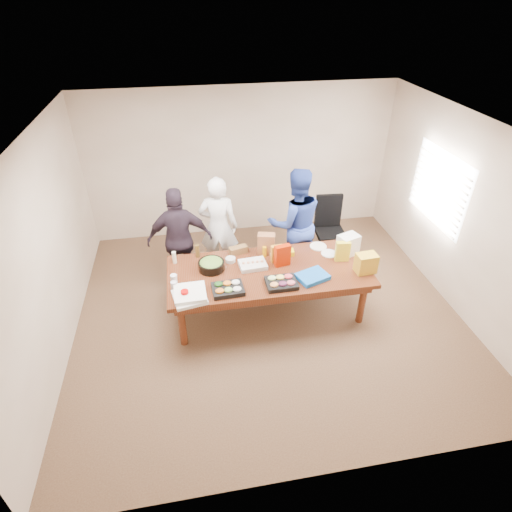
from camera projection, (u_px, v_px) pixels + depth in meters
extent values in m
cube|color=#47301E|center=(268.00, 311.00, 6.14)|extent=(5.50, 5.00, 0.02)
cube|color=white|center=(272.00, 129.00, 4.62)|extent=(5.50, 5.00, 0.02)
cube|color=beige|center=(242.00, 163.00, 7.42)|extent=(5.50, 0.04, 2.70)
cube|color=beige|center=(332.00, 388.00, 3.34)|extent=(5.50, 0.04, 2.70)
cube|color=beige|center=(48.00, 253.00, 4.98)|extent=(0.04, 5.00, 2.70)
cube|color=beige|center=(461.00, 215.00, 5.78)|extent=(0.04, 5.00, 2.70)
cube|color=white|center=(439.00, 188.00, 6.18)|extent=(0.03, 1.40, 1.10)
cube|color=beige|center=(436.00, 188.00, 6.18)|extent=(0.04, 1.36, 1.00)
cube|color=#4C1C0F|center=(268.00, 291.00, 5.93)|extent=(2.80, 1.20, 0.75)
cube|color=black|center=(331.00, 231.00, 7.01)|extent=(0.59, 0.59, 1.07)
imported|color=white|center=(219.00, 227.00, 6.51)|extent=(0.69, 0.52, 1.70)
imported|color=#29419C|center=(295.00, 223.00, 6.48)|extent=(0.90, 0.70, 1.83)
imported|color=#291E29|center=(180.00, 239.00, 6.22)|extent=(0.98, 0.41, 1.67)
cube|color=black|center=(228.00, 289.00, 5.31)|extent=(0.42, 0.34, 0.06)
cube|color=black|center=(281.00, 283.00, 5.42)|extent=(0.41, 0.32, 0.06)
cube|color=silver|center=(253.00, 265.00, 5.76)|extent=(0.39, 0.31, 0.07)
cylinder|color=black|center=(211.00, 266.00, 5.70)|extent=(0.44, 0.44, 0.12)
cube|color=blue|center=(312.00, 277.00, 5.54)|extent=(0.48, 0.42, 0.06)
cube|color=#AF1F00|center=(282.00, 255.00, 5.73)|extent=(0.23, 0.13, 0.32)
cube|color=yellow|center=(343.00, 251.00, 5.83)|extent=(0.21, 0.11, 0.30)
cube|color=#C67A1B|center=(277.00, 254.00, 5.82)|extent=(0.17, 0.09, 0.26)
cylinder|color=silver|center=(273.00, 251.00, 6.00)|extent=(0.09, 0.09, 0.14)
cylinder|color=#DF9A05|center=(264.00, 252.00, 5.95)|extent=(0.06, 0.06, 0.16)
cylinder|color=brown|center=(197.00, 251.00, 5.94)|extent=(0.07, 0.07, 0.20)
cylinder|color=#FEF7CE|center=(174.00, 257.00, 5.81)|extent=(0.07, 0.07, 0.18)
cube|color=yellow|center=(286.00, 252.00, 6.01)|extent=(0.23, 0.14, 0.07)
cube|color=brown|center=(238.00, 250.00, 6.04)|extent=(0.29, 0.18, 0.11)
cube|color=#995A36|center=(266.00, 244.00, 5.98)|extent=(0.27, 0.20, 0.32)
cylinder|color=#B70100|center=(185.00, 295.00, 5.16)|extent=(0.12, 0.12, 0.13)
cylinder|color=silver|center=(174.00, 285.00, 5.33)|extent=(0.08, 0.08, 0.11)
cylinder|color=white|center=(174.00, 279.00, 5.45)|extent=(0.11, 0.11, 0.12)
cube|color=white|center=(190.00, 297.00, 5.19)|extent=(0.46, 0.46, 0.05)
cube|color=white|center=(190.00, 293.00, 5.19)|extent=(0.41, 0.41, 0.05)
cylinder|color=silver|center=(329.00, 253.00, 6.05)|extent=(0.29, 0.29, 0.01)
cylinder|color=silver|center=(318.00, 246.00, 6.20)|extent=(0.32, 0.32, 0.02)
cylinder|color=silver|center=(272.00, 252.00, 6.04)|extent=(0.17, 0.17, 0.05)
cylinder|color=beige|center=(230.00, 260.00, 5.87)|extent=(0.15, 0.15, 0.06)
cube|color=white|center=(348.00, 245.00, 5.97)|extent=(0.34, 0.29, 0.31)
cube|color=gold|center=(366.00, 263.00, 5.61)|extent=(0.29, 0.21, 0.27)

